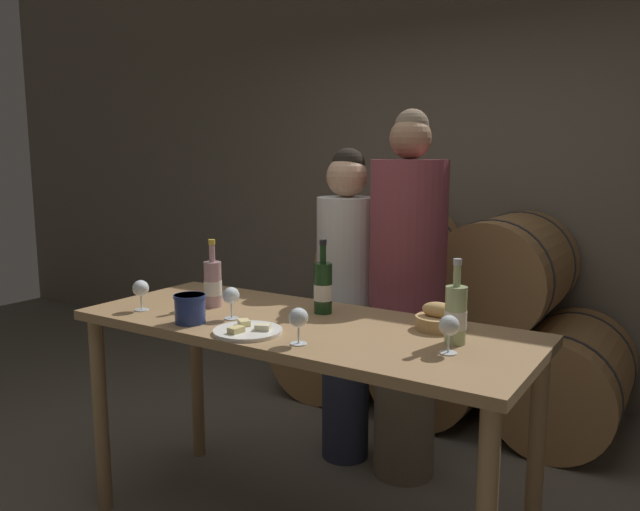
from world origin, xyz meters
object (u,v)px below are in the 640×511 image
Objects in this scene: bread_basket at (438,319)px; cheese_plate at (248,330)px; tasting_table at (301,350)px; person_left at (346,301)px; wine_bottle_rose at (213,284)px; wine_bottle_white at (456,314)px; wine_glass_far_left at (141,289)px; wine_glass_center at (298,319)px; wine_glass_right at (449,327)px; wine_glass_left at (231,297)px; blue_crock at (190,308)px; person_right at (407,296)px; wine_bottle_red at (322,288)px.

bread_basket is 0.73m from cheese_plate.
bread_basket is at bearing 21.27° from tasting_table.
person_left reaches higher than cheese_plate.
bread_basket is (0.51, 0.20, 0.16)m from tasting_table.
wine_bottle_white is at bearing 2.47° from wine_bottle_rose.
wine_glass_center is at bearing -2.75° from wine_glass_far_left.
wine_glass_right reaches higher than bread_basket.
wine_bottle_rose is 2.25× the size of wine_glass_center.
wine_glass_right is at bearing 2.86° from wine_glass_left.
wine_glass_right is at bearing -3.87° from wine_bottle_rose.
wine_bottle_rose is at bearing 157.68° from wine_glass_center.
blue_crock is 0.52m from wine_glass_center.
blue_crock is (-0.50, -0.96, 0.08)m from person_right.
wine_bottle_red is 1.03× the size of wine_bottle_white.
wine_glass_left is at bearing 13.12° from wine_glass_far_left.
wine_glass_far_left is 1.00× the size of wine_glass_center.
person_left is 12.30× the size of wine_glass_center.
person_left reaches higher than wine_bottle_white.
wine_bottle_white is 1.03m from blue_crock.
blue_crock is (-0.36, -0.25, 0.18)m from tasting_table.
blue_crock is (0.11, -0.26, -0.04)m from wine_bottle_rose.
wine_glass_far_left is (-0.68, -0.38, -0.02)m from wine_bottle_red.
bread_basket is 1.32× the size of wine_glass_right.
wine_bottle_rose is at bearing 45.71° from wine_glass_far_left.
wine_glass_left is at bearing -158.23° from bread_basket.
tasting_table is 0.75m from wine_glass_far_left.
wine_bottle_rose is 0.47m from cheese_plate.
person_right is 0.64m from bread_basket.
cheese_plate is (-0.59, -0.43, -0.03)m from bread_basket.
wine_glass_far_left is 1.34m from wine_glass_right.
person_left is 12.30× the size of wine_glass_far_left.
blue_crock is at bearing -152.94° from bread_basket.
wine_bottle_red is (-0.14, -0.55, 0.13)m from person_right.
wine_glass_left is at bearing 54.14° from blue_crock.
person_right reaches higher than wine_glass_center.
wine_bottle_red is at bearing 18.93° from wine_bottle_rose.
person_right is 10.36× the size of bread_basket.
wine_bottle_rose is at bearing -169.20° from bread_basket.
tasting_table is 1.14× the size of person_left.
cheese_plate is (0.12, -0.95, 0.09)m from person_left.
wine_glass_center is 1.00× the size of wine_glass_right.
wine_bottle_white is (0.83, -0.66, 0.19)m from person_left.
blue_crock is 0.97× the size of wine_glass_right.
person_right is at bearing 79.05° from tasting_table.
wine_bottle_white is (0.49, -0.66, 0.12)m from person_right.
wine_bottle_white is 0.19m from bread_basket.
cheese_plate is at bearing -108.81° from tasting_table.
tasting_table is 0.67m from wine_bottle_white.
person_left is 0.90× the size of person_right.
person_right is at bearing 91.34° from wine_glass_center.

